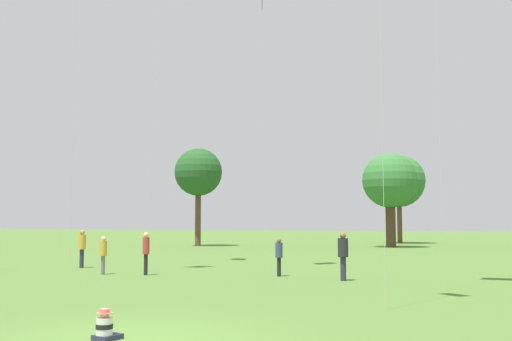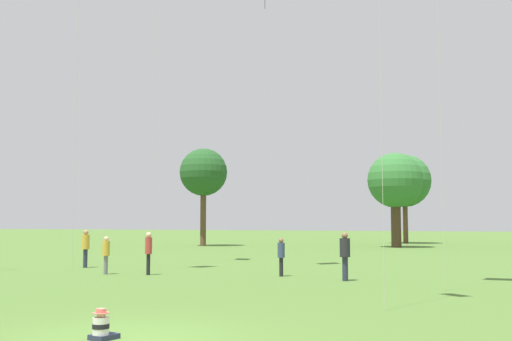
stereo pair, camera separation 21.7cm
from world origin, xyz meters
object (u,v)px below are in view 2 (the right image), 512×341
(person_standing_1, at_px, (345,252))
(distant_tree_3, at_px, (203,173))
(person_standing_6, at_px, (281,253))
(distant_tree_1, at_px, (395,181))
(seated_toddler, at_px, (102,327))
(person_standing_0, at_px, (86,245))
(distant_tree_2, at_px, (405,181))
(person_standing_4, at_px, (149,249))
(person_standing_7, at_px, (106,251))

(person_standing_1, xyz_separation_m, distant_tree_3, (-20.87, 28.01, 5.84))
(person_standing_6, bearing_deg, distant_tree_1, -142.43)
(seated_toddler, distance_m, person_standing_0, 18.91)
(distant_tree_2, bearing_deg, person_standing_1, -84.23)
(person_standing_1, height_order, person_standing_4, person_standing_1)
(person_standing_6, height_order, distant_tree_2, distant_tree_2)
(person_standing_6, bearing_deg, seated_toddler, 42.83)
(person_standing_0, xyz_separation_m, distant_tree_3, (-7.44, 26.40, 5.83))
(person_standing_4, xyz_separation_m, distant_tree_3, (-12.56, 28.70, 5.82))
(person_standing_4, height_order, person_standing_6, person_standing_4)
(person_standing_7, height_order, distant_tree_2, distant_tree_2)
(seated_toddler, height_order, person_standing_7, person_standing_7)
(person_standing_4, relative_size, distant_tree_1, 0.21)
(person_standing_6, relative_size, distant_tree_3, 0.17)
(person_standing_4, height_order, distant_tree_1, distant_tree_1)
(person_standing_7, relative_size, distant_tree_2, 0.17)
(person_standing_7, bearing_deg, seated_toddler, -148.16)
(person_standing_0, bearing_deg, distant_tree_2, 119.70)
(person_standing_4, relative_size, distant_tree_3, 0.19)
(person_standing_0, height_order, person_standing_6, person_standing_0)
(seated_toddler, bearing_deg, person_standing_0, 140.92)
(person_standing_6, bearing_deg, distant_tree_2, -141.51)
(person_standing_1, relative_size, distant_tree_1, 0.22)
(person_standing_0, bearing_deg, person_standing_4, 18.06)
(person_standing_7, relative_size, distant_tree_1, 0.19)
(person_standing_6, bearing_deg, person_standing_1, 110.19)
(person_standing_6, xyz_separation_m, distant_tree_3, (-17.97, 27.16, 5.98))
(person_standing_7, bearing_deg, distant_tree_1, -16.33)
(person_standing_4, xyz_separation_m, distant_tree_2, (4.01, 43.25, 5.52))
(person_standing_0, xyz_separation_m, person_standing_1, (13.43, -1.61, -0.01))
(seated_toddler, relative_size, person_standing_1, 0.32)
(person_standing_6, distance_m, distant_tree_3, 33.11)
(person_standing_4, bearing_deg, person_standing_1, -87.33)
(seated_toddler, xyz_separation_m, person_standing_4, (-6.92, 12.26, 0.86))
(distant_tree_3, bearing_deg, person_standing_4, -66.37)
(person_standing_0, distance_m, distant_tree_2, 42.31)
(person_standing_1, distance_m, person_standing_7, 10.23)
(person_standing_1, xyz_separation_m, person_standing_4, (-8.31, -0.69, 0.02))
(person_standing_7, distance_m, distant_tree_1, 33.82)
(person_standing_6, xyz_separation_m, person_standing_7, (-7.27, -1.96, 0.02))
(distant_tree_1, bearing_deg, seated_toddler, -87.36)
(person_standing_4, distance_m, distant_tree_1, 33.07)
(person_standing_6, relative_size, distant_tree_2, 0.17)
(distant_tree_1, bearing_deg, person_standing_4, -98.55)
(person_standing_1, height_order, person_standing_6, person_standing_1)
(distant_tree_2, height_order, distant_tree_3, distant_tree_2)
(person_standing_1, height_order, distant_tree_3, distant_tree_3)
(distant_tree_3, bearing_deg, person_standing_6, -56.51)
(person_standing_0, xyz_separation_m, person_standing_6, (10.53, -0.76, -0.15))
(seated_toddler, xyz_separation_m, person_standing_1, (1.39, 12.95, 0.85))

